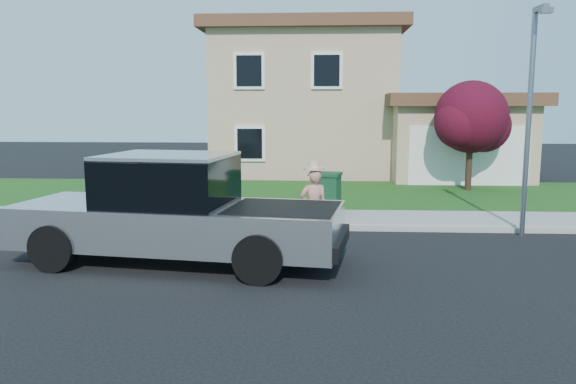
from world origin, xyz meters
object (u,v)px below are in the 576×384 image
Objects in this scene: woman at (314,206)px; ornamental_tree at (472,120)px; pickup_truck at (176,213)px; street_lamp at (530,109)px; trash_bin at (328,192)px.

ornamental_tree is (5.58, 8.37, 1.73)m from woman.
street_lamp reaches higher than pickup_truck.
street_lamp is (7.72, 2.76, 2.03)m from pickup_truck.
ornamental_tree is (8.28, 9.96, 1.62)m from pickup_truck.
woman is (2.70, 1.59, -0.11)m from pickup_truck.
ornamental_tree is 7.23m from street_lamp.
woman reaches higher than trash_bin.
trash_bin is at bearing 150.20° from street_lamp.
pickup_truck is 5.88m from trash_bin.
ornamental_tree is at bearing 81.58° from street_lamp.
pickup_truck reaches higher than trash_bin.
street_lamp reaches higher than trash_bin.
woman is at bearing 38.36° from pickup_truck.
street_lamp is (5.02, 1.17, 2.14)m from woman.
pickup_truck is 1.28× the size of street_lamp.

